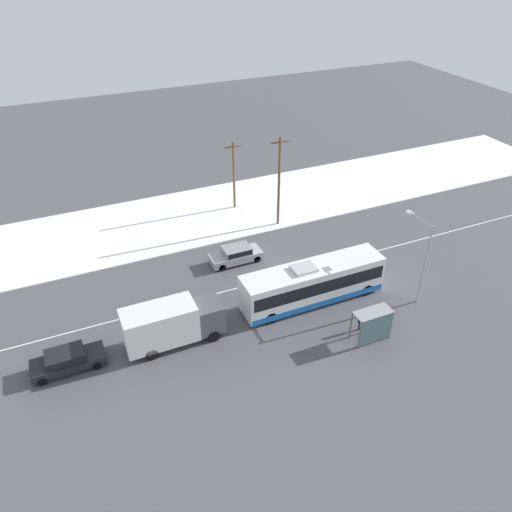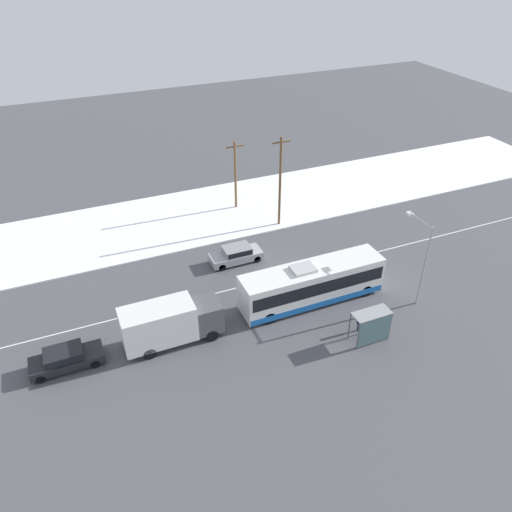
# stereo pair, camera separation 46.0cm
# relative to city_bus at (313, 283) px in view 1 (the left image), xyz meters

# --- Properties ---
(ground_plane) EXTENTS (120.00, 120.00, 0.00)m
(ground_plane) POSITION_rel_city_bus_xyz_m (-0.17, 3.80, -1.66)
(ground_plane) COLOR #4C4C51
(snow_lot) EXTENTS (80.00, 11.49, 0.12)m
(snow_lot) POSITION_rel_city_bus_xyz_m (-0.17, 16.49, -1.60)
(snow_lot) COLOR white
(snow_lot) RESTS_ON ground_plane
(lane_marking_center) EXTENTS (60.00, 0.12, 0.00)m
(lane_marking_center) POSITION_rel_city_bus_xyz_m (-0.17, 3.80, -1.66)
(lane_marking_center) COLOR silver
(lane_marking_center) RESTS_ON ground_plane
(city_bus) EXTENTS (11.34, 2.57, 3.40)m
(city_bus) POSITION_rel_city_bus_xyz_m (0.00, 0.00, 0.00)
(city_bus) COLOR white
(city_bus) RESTS_ON ground_plane
(box_truck) EXTENTS (6.89, 2.30, 3.24)m
(box_truck) POSITION_rel_city_bus_xyz_m (-11.17, -0.19, 0.11)
(box_truck) COLOR silver
(box_truck) RESTS_ON ground_plane
(sedan_car) EXTENTS (4.52, 1.80, 1.47)m
(sedan_car) POSITION_rel_city_bus_xyz_m (-3.36, 7.34, -0.86)
(sedan_car) COLOR #9E9EA3
(sedan_car) RESTS_ON ground_plane
(parked_car_near_truck) EXTENTS (4.70, 1.80, 1.46)m
(parked_car_near_truck) POSITION_rel_city_bus_xyz_m (-18.16, 0.19, -0.86)
(parked_car_near_truck) COLOR black
(parked_car_near_truck) RESTS_ON ground_plane
(pedestrian_at_stop) EXTENTS (0.58, 0.26, 1.62)m
(pedestrian_at_stop) POSITION_rel_city_bus_xyz_m (1.59, -4.36, -0.66)
(pedestrian_at_stop) COLOR #23232D
(pedestrian_at_stop) RESTS_ON ground_plane
(bus_shelter) EXTENTS (2.69, 1.20, 2.40)m
(bus_shelter) POSITION_rel_city_bus_xyz_m (1.67, -5.67, 0.01)
(bus_shelter) COLOR gray
(bus_shelter) RESTS_ON ground_plane
(streetlamp) EXTENTS (0.36, 2.89, 6.82)m
(streetlamp) POSITION_rel_city_bus_xyz_m (7.39, -2.85, 2.73)
(streetlamp) COLOR #9EA3A8
(streetlamp) RESTS_ON ground_plane
(utility_pole_roadside) EXTENTS (1.80, 0.24, 8.93)m
(utility_pole_roadside) POSITION_rel_city_bus_xyz_m (2.77, 11.69, 3.00)
(utility_pole_roadside) COLOR brown
(utility_pole_roadside) RESTS_ON ground_plane
(utility_pole_snowlot) EXTENTS (1.80, 0.24, 7.15)m
(utility_pole_snowlot) POSITION_rel_city_bus_xyz_m (0.20, 16.60, 2.10)
(utility_pole_snowlot) COLOR brown
(utility_pole_snowlot) RESTS_ON ground_plane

